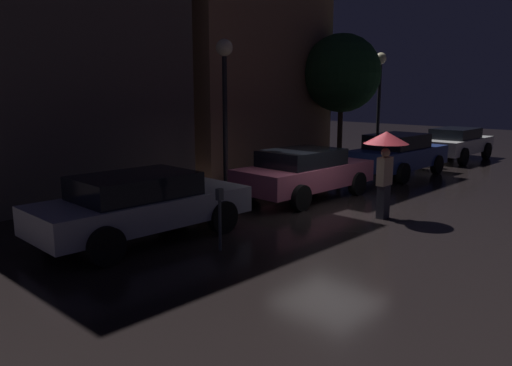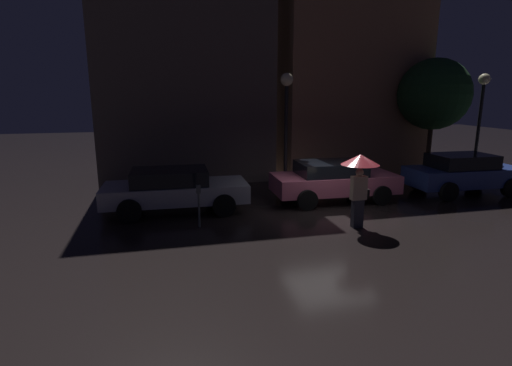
{
  "view_description": "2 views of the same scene",
  "coord_description": "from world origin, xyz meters",
  "px_view_note": "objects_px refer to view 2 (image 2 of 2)",
  "views": [
    {
      "loc": [
        -10.26,
        -7.08,
        3.06
      ],
      "look_at": [
        -2.49,
        0.26,
        1.03
      ],
      "focal_mm": 35.0,
      "sensor_mm": 36.0,
      "label": 1
    },
    {
      "loc": [
        -5.03,
        -11.1,
        3.72
      ],
      "look_at": [
        -2.32,
        0.15,
        1.09
      ],
      "focal_mm": 28.0,
      "sensor_mm": 36.0,
      "label": 2
    }
  ],
  "objects_px": {
    "parking_meter": "(199,201)",
    "street_lamp_near": "(286,104)",
    "parked_car_silver": "(175,189)",
    "parked_car_blue": "(463,173)",
    "street_lamp_far": "(482,103)",
    "parked_car_pink": "(333,180)",
    "pedestrian_with_umbrella": "(360,170)"
  },
  "relations": [
    {
      "from": "parked_car_pink",
      "to": "street_lamp_far",
      "type": "xyz_separation_m",
      "value": [
        7.73,
        2.15,
        2.56
      ]
    },
    {
      "from": "parked_car_pink",
      "to": "parked_car_silver",
      "type": "bearing_deg",
      "value": -178.08
    },
    {
      "from": "parked_car_pink",
      "to": "street_lamp_near",
      "type": "relative_size",
      "value": 0.98
    },
    {
      "from": "pedestrian_with_umbrella",
      "to": "street_lamp_near",
      "type": "height_order",
      "value": "street_lamp_near"
    },
    {
      "from": "street_lamp_far",
      "to": "parked_car_blue",
      "type": "bearing_deg",
      "value": -137.84
    },
    {
      "from": "parked_car_pink",
      "to": "street_lamp_far",
      "type": "bearing_deg",
      "value": 17.08
    },
    {
      "from": "parked_car_silver",
      "to": "street_lamp_far",
      "type": "height_order",
      "value": "street_lamp_far"
    },
    {
      "from": "parked_car_pink",
      "to": "street_lamp_near",
      "type": "height_order",
      "value": "street_lamp_near"
    },
    {
      "from": "parked_car_pink",
      "to": "street_lamp_far",
      "type": "relative_size",
      "value": 0.96
    },
    {
      "from": "parked_car_silver",
      "to": "pedestrian_with_umbrella",
      "type": "height_order",
      "value": "pedestrian_with_umbrella"
    },
    {
      "from": "parked_car_silver",
      "to": "street_lamp_near",
      "type": "height_order",
      "value": "street_lamp_near"
    },
    {
      "from": "parked_car_silver",
      "to": "street_lamp_near",
      "type": "distance_m",
      "value": 5.46
    },
    {
      "from": "parked_car_blue",
      "to": "parking_meter",
      "type": "height_order",
      "value": "parked_car_blue"
    },
    {
      "from": "parked_car_pink",
      "to": "parked_car_blue",
      "type": "distance_m",
      "value": 5.17
    },
    {
      "from": "street_lamp_near",
      "to": "parking_meter",
      "type": "bearing_deg",
      "value": -134.39
    },
    {
      "from": "parked_car_pink",
      "to": "street_lamp_near",
      "type": "bearing_deg",
      "value": 119.1
    },
    {
      "from": "parked_car_silver",
      "to": "street_lamp_far",
      "type": "distance_m",
      "value": 13.59
    },
    {
      "from": "parked_car_pink",
      "to": "parked_car_blue",
      "type": "relative_size",
      "value": 1.02
    },
    {
      "from": "parked_car_blue",
      "to": "street_lamp_far",
      "type": "height_order",
      "value": "street_lamp_far"
    },
    {
      "from": "street_lamp_far",
      "to": "pedestrian_with_umbrella",
      "type": "bearing_deg",
      "value": -149.07
    },
    {
      "from": "parking_meter",
      "to": "street_lamp_far",
      "type": "distance_m",
      "value": 13.41
    },
    {
      "from": "parked_car_silver",
      "to": "pedestrian_with_umbrella",
      "type": "relative_size",
      "value": 2.18
    },
    {
      "from": "parked_car_silver",
      "to": "parked_car_blue",
      "type": "xyz_separation_m",
      "value": [
        10.6,
        -0.13,
        0.04
      ]
    },
    {
      "from": "parked_car_silver",
      "to": "street_lamp_near",
      "type": "xyz_separation_m",
      "value": [
        4.35,
        2.12,
        2.54
      ]
    },
    {
      "from": "street_lamp_far",
      "to": "parked_car_silver",
      "type": "bearing_deg",
      "value": -170.55
    },
    {
      "from": "pedestrian_with_umbrella",
      "to": "street_lamp_far",
      "type": "relative_size",
      "value": 0.46
    },
    {
      "from": "parked_car_blue",
      "to": "street_lamp_far",
      "type": "relative_size",
      "value": 0.94
    },
    {
      "from": "parked_car_blue",
      "to": "street_lamp_near",
      "type": "distance_m",
      "value": 7.1
    },
    {
      "from": "parked_car_blue",
      "to": "parking_meter",
      "type": "bearing_deg",
      "value": -169.5
    },
    {
      "from": "parking_meter",
      "to": "street_lamp_near",
      "type": "xyz_separation_m",
      "value": [
        3.75,
        3.83,
        2.53
      ]
    },
    {
      "from": "parked_car_silver",
      "to": "parked_car_blue",
      "type": "height_order",
      "value": "parked_car_blue"
    },
    {
      "from": "parking_meter",
      "to": "street_lamp_far",
      "type": "bearing_deg",
      "value": 17.25
    }
  ]
}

